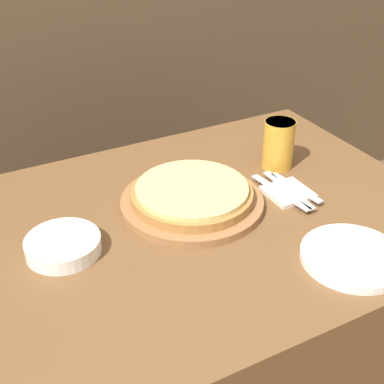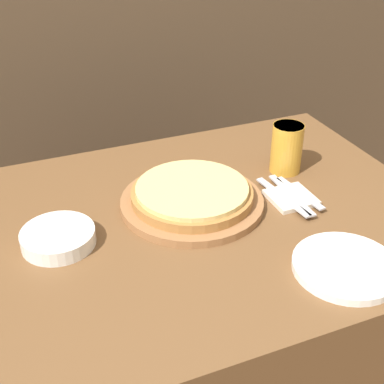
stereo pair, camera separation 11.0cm
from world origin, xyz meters
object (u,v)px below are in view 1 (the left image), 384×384
pizza_on_board (192,197)px  side_bowl (63,245)px  dinner_plate (353,257)px  spoon (296,188)px  beer_glass (279,142)px  dinner_knife (288,190)px  fork (280,192)px

pizza_on_board → side_bowl: size_ratio=2.15×
dinner_plate → side_bowl: side_bowl is taller
spoon → beer_glass: bearing=74.1°
dinner_plate → dinner_knife: dinner_plate is taller
dinner_knife → beer_glass: bearing=65.2°
side_bowl → pizza_on_board: bearing=5.6°
beer_glass → dinner_plate: beer_glass is taller
fork → dinner_knife: bearing=0.0°
spoon → pizza_on_board: bearing=165.2°
pizza_on_board → side_bowl: pizza_on_board is taller
beer_glass → fork: bearing=-122.6°
beer_glass → spoon: size_ratio=0.78×
fork → beer_glass: bearing=57.4°
fork → spoon: same height
fork → dinner_knife: 0.02m
pizza_on_board → dinner_plate: 0.41m
dinner_plate → beer_glass: bearing=76.1°
side_bowl → fork: (0.56, -0.04, -0.00)m
dinner_plate → spoon: dinner_plate is taller
side_bowl → fork: side_bowl is taller
fork → dinner_knife: (0.02, 0.00, 0.00)m
side_bowl → spoon: 0.61m
pizza_on_board → spoon: bearing=-14.8°
beer_glass → dinner_knife: size_ratio=0.66×
pizza_on_board → dinner_plate: size_ratio=1.59×
fork → spoon: bearing=0.0°
pizza_on_board → beer_glass: bearing=12.7°
beer_glass → dinner_plate: size_ratio=0.61×
dinner_plate → spoon: (0.07, 0.29, 0.01)m
dinner_plate → pizza_on_board: bearing=119.9°
dinner_plate → dinner_knife: bearing=82.0°
pizza_on_board → fork: size_ratio=1.73×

